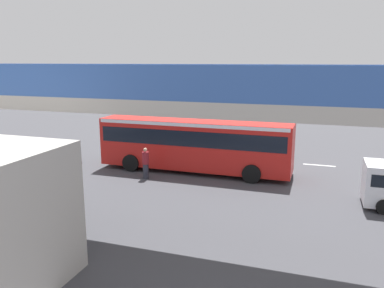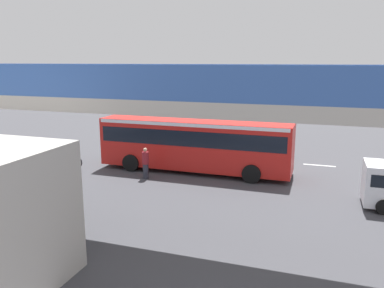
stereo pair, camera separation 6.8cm
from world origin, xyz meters
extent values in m
plane|color=#424247|center=(0.00, 0.00, 0.00)|extent=(80.00, 80.00, 0.00)
cube|color=red|center=(1.18, 1.07, 1.72)|extent=(11.50, 2.55, 2.86)
cube|color=black|center=(1.18, 1.07, 2.23)|extent=(11.04, 2.59, 0.90)
cube|color=white|center=(1.18, 1.07, 3.03)|extent=(11.27, 2.58, 0.20)
cube|color=black|center=(6.95, 1.07, 2.06)|extent=(0.04, 2.24, 1.20)
cylinder|color=black|center=(4.86, 2.35, 0.52)|extent=(1.04, 0.30, 1.04)
cylinder|color=black|center=(4.86, -0.20, 0.52)|extent=(1.04, 0.30, 1.04)
cylinder|color=black|center=(-2.50, 2.35, 0.52)|extent=(1.04, 0.30, 1.04)
cylinder|color=black|center=(-2.50, -0.20, 0.52)|extent=(1.04, 0.30, 1.04)
cylinder|color=black|center=(-8.78, 4.96, 0.34)|extent=(0.68, 0.22, 0.68)
cylinder|color=black|center=(-8.78, 3.01, 0.34)|extent=(0.68, 0.22, 0.68)
torus|color=black|center=(9.75, 4.30, 0.36)|extent=(0.72, 0.06, 0.72)
torus|color=black|center=(8.70, 4.30, 0.36)|extent=(0.72, 0.06, 0.72)
cube|color=green|center=(9.22, 4.30, 0.54)|extent=(0.89, 0.04, 0.04)
cylinder|color=green|center=(9.04, 4.30, 0.74)|extent=(0.03, 0.03, 0.40)
cube|color=black|center=(9.04, 4.30, 0.94)|extent=(0.20, 0.08, 0.04)
cylinder|color=green|center=(9.62, 4.30, 0.91)|extent=(0.02, 0.44, 0.02)
torus|color=black|center=(9.47, 2.76, 0.36)|extent=(0.72, 0.06, 0.72)
torus|color=black|center=(8.42, 2.76, 0.36)|extent=(0.72, 0.06, 0.72)
cube|color=blue|center=(8.94, 2.76, 0.54)|extent=(0.89, 0.04, 0.04)
cylinder|color=blue|center=(8.75, 2.76, 0.74)|extent=(0.03, 0.03, 0.40)
cube|color=black|center=(8.75, 2.76, 0.94)|extent=(0.20, 0.08, 0.04)
cylinder|color=blue|center=(9.34, 2.76, 0.91)|extent=(0.02, 0.44, 0.02)
torus|color=black|center=(11.70, 2.56, 0.36)|extent=(0.72, 0.06, 0.72)
torus|color=black|center=(10.65, 2.56, 0.36)|extent=(0.72, 0.06, 0.72)
cube|color=black|center=(11.17, 2.56, 0.54)|extent=(0.89, 0.04, 0.04)
cylinder|color=black|center=(10.99, 2.56, 0.74)|extent=(0.03, 0.03, 0.40)
cube|color=black|center=(10.99, 2.56, 0.94)|extent=(0.20, 0.08, 0.04)
cylinder|color=black|center=(11.57, 2.56, 0.91)|extent=(0.02, 0.44, 0.02)
cylinder|color=#2D2D38|center=(3.37, 3.43, 0.42)|extent=(0.32, 0.32, 0.85)
cylinder|color=maroon|center=(3.37, 3.43, 1.20)|extent=(0.38, 0.38, 0.70)
sphere|color=tan|center=(3.37, 3.43, 1.68)|extent=(0.22, 0.22, 0.22)
cylinder|color=slate|center=(6.53, -4.16, 1.40)|extent=(0.08, 0.08, 2.80)
cube|color=red|center=(6.53, -4.16, 2.50)|extent=(0.04, 0.60, 0.60)
cube|color=silver|center=(-6.00, -2.71, 0.00)|extent=(2.00, 0.20, 0.01)
cube|color=silver|center=(-2.00, -2.71, 0.00)|extent=(2.00, 0.20, 0.01)
cube|color=silver|center=(2.00, -2.71, 0.00)|extent=(2.00, 0.20, 0.01)
cube|color=silver|center=(6.00, -2.71, 0.00)|extent=(2.00, 0.20, 0.01)
cube|color=#B2ADA5|center=(0.00, 10.36, 5.12)|extent=(25.46, 2.60, 0.50)
cube|color=#3359A5|center=(0.00, 9.11, 5.92)|extent=(25.46, 0.08, 1.10)
cube|color=#3359A5|center=(0.00, 11.61, 5.92)|extent=(25.46, 0.08, 1.10)
camera|label=1|loc=(-5.89, 22.80, 6.60)|focal=36.37mm
camera|label=2|loc=(-5.95, 22.78, 6.60)|focal=36.37mm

